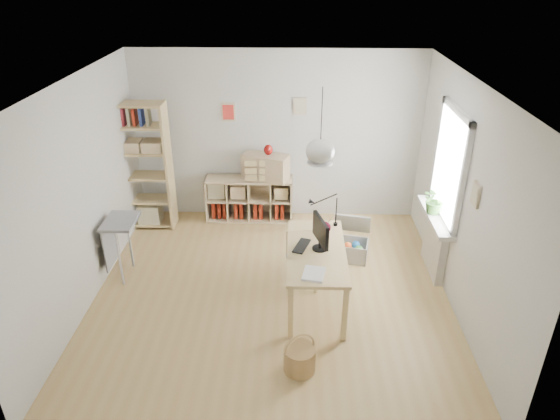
{
  "coord_description": "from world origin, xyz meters",
  "views": [
    {
      "loc": [
        0.26,
        -5.26,
        3.88
      ],
      "look_at": [
        0.1,
        0.3,
        1.05
      ],
      "focal_mm": 32.0,
      "sensor_mm": 36.0,
      "label": 1
    }
  ],
  "objects_px": {
    "chair": "(301,256)",
    "cube_shelf": "(248,201)",
    "tall_bookshelf": "(143,162)",
    "monitor": "(321,232)",
    "desk": "(316,256)",
    "drawer_chest": "(266,167)",
    "storage_chest": "(350,245)"
  },
  "relations": [
    {
      "from": "tall_bookshelf",
      "to": "chair",
      "type": "xyz_separation_m",
      "value": [
        2.41,
        -1.6,
        -0.66
      ]
    },
    {
      "from": "desk",
      "to": "drawer_chest",
      "type": "bearing_deg",
      "value": 108.35
    },
    {
      "from": "desk",
      "to": "chair",
      "type": "bearing_deg",
      "value": 115.91
    },
    {
      "from": "chair",
      "to": "cube_shelf",
      "type": "bearing_deg",
      "value": 106.73
    },
    {
      "from": "chair",
      "to": "monitor",
      "type": "distance_m",
      "value": 0.68
    },
    {
      "from": "storage_chest",
      "to": "monitor",
      "type": "distance_m",
      "value": 1.41
    },
    {
      "from": "chair",
      "to": "desk",
      "type": "bearing_deg",
      "value": -71.72
    },
    {
      "from": "cube_shelf",
      "to": "chair",
      "type": "bearing_deg",
      "value": -65.64
    },
    {
      "from": "cube_shelf",
      "to": "monitor",
      "type": "height_order",
      "value": "monitor"
    },
    {
      "from": "desk",
      "to": "storage_chest",
      "type": "relative_size",
      "value": 2.17
    },
    {
      "from": "cube_shelf",
      "to": "monitor",
      "type": "distance_m",
      "value": 2.54
    },
    {
      "from": "tall_bookshelf",
      "to": "desk",
      "type": "bearing_deg",
      "value": -37.01
    },
    {
      "from": "chair",
      "to": "storage_chest",
      "type": "height_order",
      "value": "chair"
    },
    {
      "from": "monitor",
      "to": "tall_bookshelf",
      "type": "bearing_deg",
      "value": 127.4
    },
    {
      "from": "chair",
      "to": "drawer_chest",
      "type": "xyz_separation_m",
      "value": [
        -0.55,
        1.84,
        0.49
      ]
    },
    {
      "from": "desk",
      "to": "tall_bookshelf",
      "type": "relative_size",
      "value": 0.75
    },
    {
      "from": "storage_chest",
      "to": "desk",
      "type": "bearing_deg",
      "value": -104.71
    },
    {
      "from": "cube_shelf",
      "to": "chair",
      "type": "distance_m",
      "value": 2.06
    },
    {
      "from": "cube_shelf",
      "to": "drawer_chest",
      "type": "xyz_separation_m",
      "value": [
        0.3,
        -0.04,
        0.62
      ]
    },
    {
      "from": "tall_bookshelf",
      "to": "monitor",
      "type": "height_order",
      "value": "tall_bookshelf"
    },
    {
      "from": "chair",
      "to": "storage_chest",
      "type": "xyz_separation_m",
      "value": [
        0.71,
        0.72,
        -0.25
      ]
    },
    {
      "from": "desk",
      "to": "chair",
      "type": "relative_size",
      "value": 1.99
    },
    {
      "from": "chair",
      "to": "drawer_chest",
      "type": "relative_size",
      "value": 1.06
    },
    {
      "from": "cube_shelf",
      "to": "tall_bookshelf",
      "type": "height_order",
      "value": "tall_bookshelf"
    },
    {
      "from": "drawer_chest",
      "to": "cube_shelf",
      "type": "bearing_deg",
      "value": -168.69
    },
    {
      "from": "storage_chest",
      "to": "monitor",
      "type": "height_order",
      "value": "monitor"
    },
    {
      "from": "tall_bookshelf",
      "to": "storage_chest",
      "type": "height_order",
      "value": "tall_bookshelf"
    },
    {
      "from": "storage_chest",
      "to": "cube_shelf",
      "type": "bearing_deg",
      "value": 155.33
    },
    {
      "from": "chair",
      "to": "monitor",
      "type": "relative_size",
      "value": 1.63
    },
    {
      "from": "desk",
      "to": "storage_chest",
      "type": "xyz_separation_m",
      "value": [
        0.54,
        1.07,
        -0.47
      ]
    },
    {
      "from": "monitor",
      "to": "drawer_chest",
      "type": "distance_m",
      "value": 2.3
    },
    {
      "from": "tall_bookshelf",
      "to": "drawer_chest",
      "type": "bearing_deg",
      "value": 7.35
    }
  ]
}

